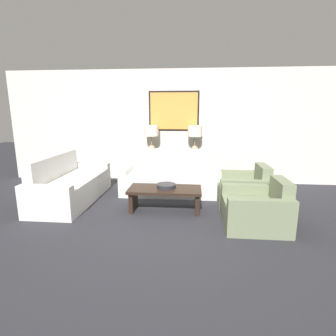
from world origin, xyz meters
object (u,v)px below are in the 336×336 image
armchair_near_camera (257,210)px  table_lamp_left (151,133)px  console_table (173,169)px  decorative_bowl (166,186)px  table_lamp_right (195,134)px  couch_by_back_wall (171,179)px  armchair_near_back_wall (244,190)px  coffee_table (165,194)px  couch_by_side (70,186)px

armchair_near_camera → table_lamp_left: bearing=130.6°
console_table → decorative_bowl: bearing=-89.7°
table_lamp_right → couch_by_back_wall: (-0.50, -0.69, -0.90)m
decorative_bowl → armchair_near_back_wall: bearing=18.4°
console_table → couch_by_back_wall: (0.00, -0.69, -0.07)m
coffee_table → armchair_near_back_wall: bearing=19.5°
console_table → armchair_near_camera: bearing=-57.6°
couch_by_back_wall → coffee_table: couch_by_back_wall is taller
armchair_near_back_wall → table_lamp_right: bearing=126.8°
table_lamp_left → decorative_bowl: size_ratio=1.93×
console_table → table_lamp_left: table_lamp_left is taller
couch_by_side → armchair_near_camera: size_ratio=2.23×
table_lamp_left → couch_by_side: (-1.38, -1.39, -0.90)m
table_lamp_left → table_lamp_right: 1.00m
table_lamp_right → couch_by_side: table_lamp_right is taller
console_table → armchair_near_back_wall: bearing=-40.8°
coffee_table → decorative_bowl: (0.02, 0.04, 0.13)m
console_table → couch_by_side: 2.34m
couch_by_side → decorative_bowl: size_ratio=6.04×
table_lamp_left → couch_by_side: size_ratio=0.32×
table_lamp_left → armchair_near_camera: bearing=-49.4°
couch_by_back_wall → coffee_table: size_ratio=1.62×
table_lamp_left → coffee_table: (0.49, -1.74, -0.90)m
armchair_near_camera → coffee_table: bearing=160.5°
table_lamp_right → decorative_bowl: 1.93m
couch_by_back_wall → couch_by_side: same height
decorative_bowl → armchair_near_camera: bearing=-21.0°
table_lamp_left → couch_by_back_wall: (0.50, -0.69, -0.90)m
table_lamp_right → coffee_table: table_lamp_right is taller
decorative_bowl → coffee_table: bearing=-117.1°
console_table → coffee_table: size_ratio=1.15×
couch_by_back_wall → table_lamp_right: bearing=54.1°
decorative_bowl → couch_by_side: bearing=170.8°
couch_by_side → coffee_table: bearing=-10.4°
table_lamp_left → coffee_table: size_ratio=0.52×
console_table → couch_by_back_wall: 0.70m
table_lamp_left → decorative_bowl: 1.93m
table_lamp_right → coffee_table: size_ratio=0.52×
console_table → table_lamp_right: table_lamp_right is taller
coffee_table → armchair_near_camera: armchair_near_camera is taller
couch_by_side → armchair_near_camera: 3.41m
console_table → table_lamp_left: bearing=180.0°
couch_by_back_wall → armchair_near_back_wall: 1.52m
console_table → armchair_near_back_wall: size_ratio=1.58×
couch_by_back_wall → coffee_table: 1.05m
couch_by_back_wall → decorative_bowl: 1.02m
table_lamp_right → coffee_table: (-0.51, -1.74, -0.90)m
couch_by_side → table_lamp_left: bearing=45.4°
decorative_bowl → console_table: bearing=90.3°
couch_by_back_wall → armchair_near_back_wall: (1.42, -0.54, -0.04)m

